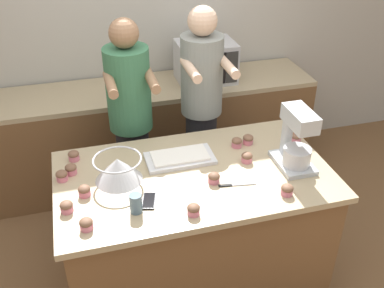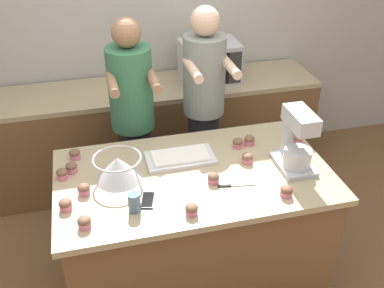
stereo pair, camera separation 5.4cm
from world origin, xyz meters
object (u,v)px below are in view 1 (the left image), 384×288
at_px(cupcake_6, 86,224).
at_px(cupcake_10, 194,209).
at_px(microwave_oven, 206,62).
at_px(cupcake_7, 247,157).
at_px(baking_tray, 180,158).
at_px(cupcake_4, 214,178).
at_px(cupcake_8, 84,191).
at_px(cupcake_12, 296,137).
at_px(cupcake_1, 287,190).
at_px(mixing_bowl, 118,169).
at_px(cupcake_9, 237,142).
at_px(knife, 235,185).
at_px(cupcake_5, 248,139).
at_px(drinking_glass, 136,203).
at_px(cupcake_11, 62,176).
at_px(stand_mixer, 296,142).
at_px(cupcake_2, 66,207).
at_px(cupcake_3, 71,169).
at_px(person_right, 201,113).
at_px(cell_phone, 149,201).
at_px(cupcake_0, 74,155).

relative_size(cupcake_6, cupcake_10, 1.00).
height_order(microwave_oven, cupcake_7, microwave_oven).
xyz_separation_m(baking_tray, cupcake_4, (0.13, -0.28, 0.01)).
xyz_separation_m(cupcake_8, cupcake_12, (1.41, 0.21, 0.00)).
bearing_deg(cupcake_1, cupcake_6, 179.19).
xyz_separation_m(mixing_bowl, microwave_oven, (0.92, 1.26, 0.09)).
bearing_deg(microwave_oven, cupcake_9, -96.28).
height_order(mixing_bowl, cupcake_4, mixing_bowl).
height_order(knife, cupcake_5, cupcake_5).
relative_size(cupcake_6, cupcake_12, 1.00).
relative_size(mixing_bowl, cupcake_5, 4.11).
bearing_deg(drinking_glass, cupcake_11, 133.26).
distance_m(stand_mixer, cupcake_9, 0.42).
bearing_deg(cupcake_2, mixing_bowl, 34.62).
bearing_deg(cupcake_8, cupcake_2, -131.43).
xyz_separation_m(mixing_bowl, cupcake_3, (-0.27, 0.14, -0.05)).
distance_m(person_right, cupcake_12, 0.75).
bearing_deg(microwave_oven, baking_tray, -114.36).
xyz_separation_m(stand_mixer, baking_tray, (-0.66, 0.24, -0.15)).
bearing_deg(cupcake_1, drinking_glass, 174.39).
bearing_deg(cupcake_2, cupcake_10, -17.54).
height_order(person_right, cupcake_11, person_right).
bearing_deg(cupcake_10, cell_phone, 141.06).
distance_m(person_right, cupcake_5, 0.53).
distance_m(microwave_oven, cupcake_9, 1.11).
xyz_separation_m(drinking_glass, cupcake_8, (-0.26, 0.22, -0.02)).
bearing_deg(cupcake_3, cupcake_0, 80.86).
bearing_deg(cupcake_0, drinking_glass, -63.71).
height_order(microwave_oven, cupcake_8, microwave_oven).
height_order(knife, cupcake_11, cupcake_11).
xyz_separation_m(cupcake_10, cupcake_11, (-0.67, 0.50, 0.00)).
distance_m(cupcake_10, cupcake_12, 1.02).
relative_size(cupcake_1, cupcake_9, 1.00).
relative_size(mixing_bowl, cell_phone, 1.83).
distance_m(cupcake_5, cupcake_10, 0.81).
bearing_deg(microwave_oven, cupcake_4, -105.14).
bearing_deg(baking_tray, microwave_oven, 65.64).
relative_size(drinking_glass, knife, 0.51).
bearing_deg(cupcake_6, cupcake_3, 95.72).
distance_m(baking_tray, cupcake_4, 0.31).
bearing_deg(knife, mixing_bowl, 159.69).
bearing_deg(drinking_glass, cupcake_10, -19.92).
height_order(stand_mixer, cupcake_5, stand_mixer).
distance_m(cupcake_3, cupcake_6, 0.52).
height_order(knife, cupcake_8, cupcake_8).
height_order(knife, cupcake_2, cupcake_2).
bearing_deg(microwave_oven, mixing_bowl, -126.20).
xyz_separation_m(cell_phone, cupcake_5, (0.76, 0.42, 0.03)).
relative_size(stand_mixer, cupcake_2, 5.52).
bearing_deg(stand_mixer, knife, -166.60).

